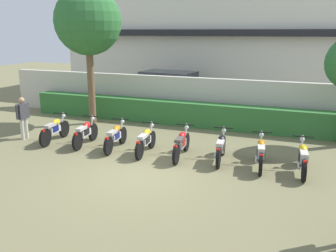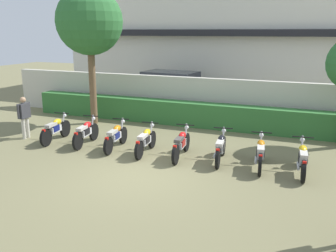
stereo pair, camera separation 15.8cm
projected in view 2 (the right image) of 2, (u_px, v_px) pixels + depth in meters
ground at (138, 175)px, 10.27m from camera, size 60.00×60.00×0.00m
building at (245, 36)px, 22.47m from camera, size 21.14×6.50×7.26m
compound_wall at (206, 101)px, 15.91m from camera, size 20.09×0.30×1.97m
hedge_row at (201, 115)px, 15.41m from camera, size 16.07×0.70×1.01m
parked_car at (173, 90)px, 19.13m from camera, size 4.67×2.46×1.89m
tree_near_inspector at (89, 22)px, 15.06m from camera, size 2.75×2.75×5.68m
motorcycle_in_row_0 at (56, 129)px, 13.36m from camera, size 0.60×1.91×0.97m
motorcycle_in_row_1 at (86, 132)px, 12.93m from camera, size 0.60×1.84×0.97m
motorcycle_in_row_2 at (116, 136)px, 12.48m from camera, size 0.60×1.91×0.96m
motorcycle_in_row_3 at (146, 140)px, 12.01m from camera, size 0.60×1.83×0.96m
motorcycle_in_row_4 at (181, 144)px, 11.64m from camera, size 0.60×1.96×0.97m
motorcycle_in_row_5 at (221, 147)px, 11.27m from camera, size 0.60×1.87×0.97m
motorcycle_in_row_6 at (260, 153)px, 10.73m from camera, size 0.60×1.89×0.98m
motorcycle_in_row_7 at (302, 159)px, 10.28m from camera, size 0.60×1.91×0.96m
inspector_person at (24, 114)px, 13.61m from camera, size 0.22×0.65×1.57m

